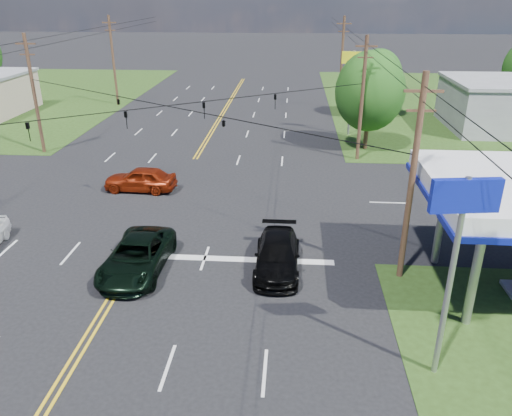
# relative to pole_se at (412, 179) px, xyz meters

# --- Properties ---
(ground) EXTENTS (280.00, 280.00, 0.00)m
(ground) POSITION_rel_pole_se_xyz_m (-13.00, 9.00, -4.92)
(ground) COLOR black
(ground) RESTS_ON ground
(stop_bar) EXTENTS (10.00, 0.50, 0.02)m
(stop_bar) POSITION_rel_pole_se_xyz_m (-8.00, 1.00, -4.92)
(stop_bar) COLOR silver
(stop_bar) RESTS_ON ground
(pole_se) EXTENTS (1.60, 0.28, 9.50)m
(pole_se) POSITION_rel_pole_se_xyz_m (0.00, 0.00, 0.00)
(pole_se) COLOR #3F291A
(pole_se) RESTS_ON ground
(pole_nw) EXTENTS (1.60, 0.28, 9.50)m
(pole_nw) POSITION_rel_pole_se_xyz_m (-26.00, 18.00, 0.00)
(pole_nw) COLOR #3F291A
(pole_nw) RESTS_ON ground
(pole_ne) EXTENTS (1.60, 0.28, 9.50)m
(pole_ne) POSITION_rel_pole_se_xyz_m (0.00, 18.00, 0.00)
(pole_ne) COLOR #3F291A
(pole_ne) RESTS_ON ground
(pole_left_far) EXTENTS (1.60, 0.28, 10.00)m
(pole_left_far) POSITION_rel_pole_se_xyz_m (-26.00, 37.00, 0.25)
(pole_left_far) COLOR #3F291A
(pole_left_far) RESTS_ON ground
(pole_right_far) EXTENTS (1.60, 0.28, 10.00)m
(pole_right_far) POSITION_rel_pole_se_xyz_m (0.00, 37.00, 0.25)
(pole_right_far) COLOR #3F291A
(pole_right_far) RESTS_ON ground
(span_wire_signals) EXTENTS (26.00, 18.00, 1.13)m
(span_wire_signals) POSITION_rel_pole_se_xyz_m (-13.00, 9.00, 1.08)
(span_wire_signals) COLOR black
(span_wire_signals) RESTS_ON ground
(power_lines) EXTENTS (26.04, 100.00, 0.64)m
(power_lines) POSITION_rel_pole_se_xyz_m (-13.00, 7.00, 3.68)
(power_lines) COLOR black
(power_lines) RESTS_ON ground
(tree_right_a) EXTENTS (5.70, 5.70, 8.18)m
(tree_right_a) POSITION_rel_pole_se_xyz_m (1.00, 21.00, -0.05)
(tree_right_a) COLOR #3F291A
(tree_right_a) RESTS_ON ground
(tree_right_b) EXTENTS (4.94, 4.94, 7.09)m
(tree_right_b) POSITION_rel_pole_se_xyz_m (3.50, 33.00, -0.70)
(tree_right_b) COLOR #3F291A
(tree_right_b) RESTS_ON ground
(pickup_dkgreen) EXTENTS (2.78, 5.78, 1.59)m
(pickup_dkgreen) POSITION_rel_pole_se_xyz_m (-12.50, -0.44, -4.12)
(pickup_dkgreen) COLOR black
(pickup_dkgreen) RESTS_ON ground
(suv_black) EXTENTS (2.13, 5.21, 1.51)m
(suv_black) POSITION_rel_pole_se_xyz_m (-5.82, 0.24, -4.16)
(suv_black) COLOR black
(suv_black) RESTS_ON ground
(sedan_red) EXTENTS (4.86, 2.14, 1.63)m
(sedan_red) POSITION_rel_pole_se_xyz_m (-15.38, 10.00, -4.10)
(sedan_red) COLOR maroon
(sedan_red) RESTS_ON ground
(sedan_far) EXTENTS (5.15, 2.53, 1.44)m
(sedan_far) POSITION_rel_pole_se_xyz_m (8.93, 13.14, -4.20)
(sedan_far) COLOR silver
(sedan_far) RESTS_ON ground
(polesign_se) EXTENTS (2.17, 0.54, 7.35)m
(polesign_se) POSITION_rel_pole_se_xyz_m (0.00, -6.50, 0.81)
(polesign_se) COLOR #A5A5AA
(polesign_se) RESTS_ON ground
(polesign_ne) EXTENTS (2.10, 0.65, 7.60)m
(polesign_ne) POSITION_rel_pole_se_xyz_m (0.00, 25.51, 0.94)
(polesign_ne) COLOR #A5A5AA
(polesign_ne) RESTS_ON ground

